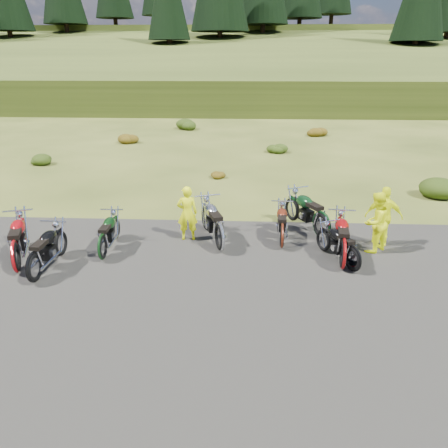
# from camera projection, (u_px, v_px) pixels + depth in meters

# --- Properties ---
(ground) EXTENTS (300.00, 300.00, 0.00)m
(ground) POSITION_uv_depth(u_px,v_px,m) (207.00, 283.00, 10.25)
(ground) COLOR #343F15
(ground) RESTS_ON ground
(gravel_pad) EXTENTS (20.00, 12.00, 0.04)m
(gravel_pad) POSITION_uv_depth(u_px,v_px,m) (198.00, 333.00, 8.39)
(gravel_pad) COLOR black
(gravel_pad) RESTS_ON ground
(hill_slope) EXTENTS (300.00, 45.97, 9.37)m
(hill_slope) POSITION_uv_depth(u_px,v_px,m) (240.00, 95.00, 56.74)
(hill_slope) COLOR #313F15
(hill_slope) RESTS_ON ground
(hill_plateau) EXTENTS (300.00, 90.00, 9.17)m
(hill_plateau) POSITION_uv_depth(u_px,v_px,m) (244.00, 74.00, 112.52)
(hill_plateau) COLOR #313F15
(hill_plateau) RESTS_ON ground
(shrub_1) EXTENTS (1.03, 1.03, 0.61)m
(shrub_1) POSITION_uv_depth(u_px,v_px,m) (40.00, 158.00, 21.08)
(shrub_1) COLOR #1E320C
(shrub_1) RESTS_ON ground
(shrub_2) EXTENTS (1.30, 1.30, 0.77)m
(shrub_2) POSITION_uv_depth(u_px,v_px,m) (127.00, 137.00, 25.84)
(shrub_2) COLOR #5D360B
(shrub_2) RESTS_ON ground
(shrub_3) EXTENTS (1.56, 1.56, 0.92)m
(shrub_3) POSITION_uv_depth(u_px,v_px,m) (187.00, 123.00, 30.60)
(shrub_3) COLOR #1E320C
(shrub_3) RESTS_ON ground
(shrub_4) EXTENTS (0.77, 0.77, 0.45)m
(shrub_4) POSITION_uv_depth(u_px,v_px,m) (216.00, 173.00, 18.74)
(shrub_4) COLOR #5D360B
(shrub_4) RESTS_ON ground
(shrub_5) EXTENTS (1.03, 1.03, 0.61)m
(shrub_5) POSITION_uv_depth(u_px,v_px,m) (276.00, 147.00, 23.50)
(shrub_5) COLOR #1E320C
(shrub_5) RESTS_ON ground
(shrub_6) EXTENTS (1.30, 1.30, 0.77)m
(shrub_6) POSITION_uv_depth(u_px,v_px,m) (316.00, 130.00, 28.26)
(shrub_6) COLOR #5D360B
(shrub_6) RESTS_ON ground
(shrub_7) EXTENTS (1.56, 1.56, 0.92)m
(shrub_7) POSITION_uv_depth(u_px,v_px,m) (444.00, 184.00, 16.29)
(shrub_7) COLOR #1E320C
(shrub_7) RESTS_ON ground
(motorcycle_0) EXTENTS (0.78, 2.12, 1.10)m
(motorcycle_0) POSITION_uv_depth(u_px,v_px,m) (37.00, 282.00, 10.28)
(motorcycle_0) COLOR black
(motorcycle_0) RESTS_ON ground
(motorcycle_1) EXTENTS (1.47, 2.41, 1.20)m
(motorcycle_1) POSITION_uv_depth(u_px,v_px,m) (19.00, 272.00, 10.73)
(motorcycle_1) COLOR maroon
(motorcycle_1) RESTS_ON ground
(motorcycle_2) EXTENTS (0.68, 1.95, 1.02)m
(motorcycle_2) POSITION_uv_depth(u_px,v_px,m) (104.00, 260.00, 11.39)
(motorcycle_2) COLOR black
(motorcycle_2) RESTS_ON ground
(motorcycle_3) EXTENTS (1.48, 2.45, 1.22)m
(motorcycle_3) POSITION_uv_depth(u_px,v_px,m) (220.00, 251.00, 11.86)
(motorcycle_3) COLOR #9C9CA1
(motorcycle_3) RESTS_ON ground
(motorcycle_4) EXTENTS (0.74, 1.98, 1.02)m
(motorcycle_4) POSITION_uv_depth(u_px,v_px,m) (281.00, 248.00, 12.06)
(motorcycle_4) COLOR #521C0D
(motorcycle_4) RESTS_ON ground
(motorcycle_5) EXTENTS (1.35, 1.95, 0.98)m
(motorcycle_5) POSITION_uv_depth(u_px,v_px,m) (351.00, 272.00, 10.77)
(motorcycle_5) COLOR black
(motorcycle_5) RESTS_ON ground
(motorcycle_6) EXTENTS (0.99, 2.27, 1.15)m
(motorcycle_6) POSITION_uv_depth(u_px,v_px,m) (342.00, 269.00, 10.90)
(motorcycle_6) COLOR maroon
(motorcycle_6) RESTS_ON ground
(motorcycle_7) EXTENTS (1.75, 2.42, 1.22)m
(motorcycle_7) POSITION_uv_depth(u_px,v_px,m) (320.00, 239.00, 12.64)
(motorcycle_7) COLOR black
(motorcycle_7) RESTS_ON ground
(person_middle) EXTENTS (0.61, 0.44, 1.58)m
(person_middle) POSITION_uv_depth(u_px,v_px,m) (187.00, 214.00, 12.31)
(person_middle) COLOR #DDE90C
(person_middle) RESTS_ON ground
(person_right_a) EXTENTS (1.02, 1.00, 1.66)m
(person_right_a) POSITION_uv_depth(u_px,v_px,m) (375.00, 223.00, 11.55)
(person_right_a) COLOR #DDE90C
(person_right_a) RESTS_ON ground
(person_right_b) EXTENTS (1.05, 0.62, 1.68)m
(person_right_b) POSITION_uv_depth(u_px,v_px,m) (384.00, 217.00, 11.93)
(person_right_b) COLOR #DDE90C
(person_right_b) RESTS_ON ground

